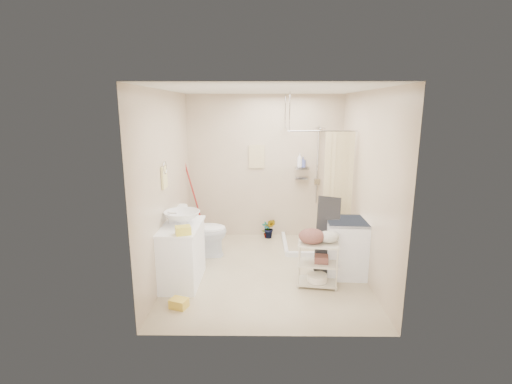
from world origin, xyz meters
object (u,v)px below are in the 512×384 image
toilet (201,231)px  washing_machine (345,247)px  vanity (182,254)px  laundry_rack (318,260)px

toilet → washing_machine: toilet is taller
toilet → washing_machine: bearing=-112.5°
vanity → toilet: bearing=83.8°
laundry_rack → vanity: bearing=-174.4°
vanity → laundry_rack: vanity is taller
vanity → laundry_rack: bearing=-1.7°
vanity → toilet: (0.12, 0.94, 0.01)m
toilet → vanity: bearing=167.1°
vanity → washing_machine: 2.32m
vanity → washing_machine: size_ratio=1.15×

